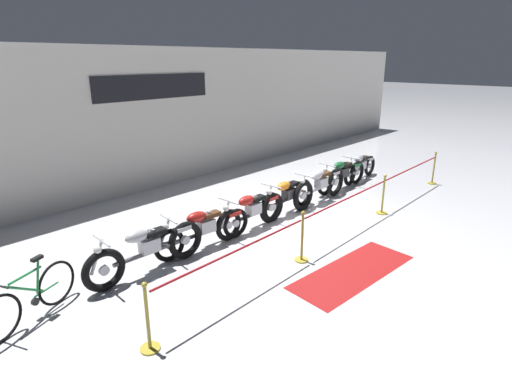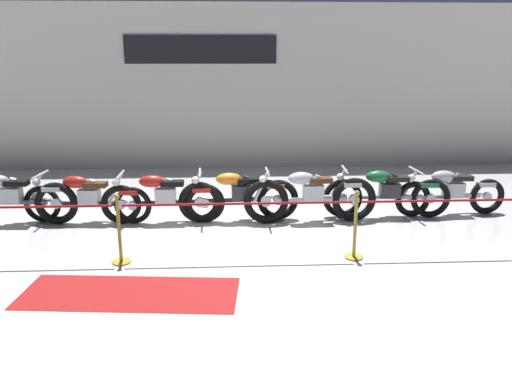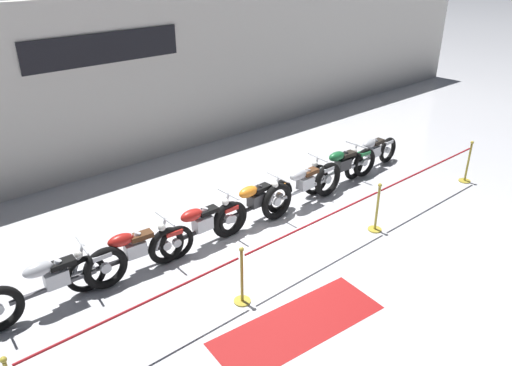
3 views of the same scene
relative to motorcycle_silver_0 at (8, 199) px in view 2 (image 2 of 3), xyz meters
name	(u,v)px [view 2 (image 2 of 3)]	position (x,y,z in m)	size (l,w,h in m)	color
ground_plane	(238,232)	(4.07, -0.64, -0.47)	(120.00, 120.00, 0.00)	silver
back_wall	(234,87)	(4.07, 4.49, 1.63)	(28.00, 0.29, 4.20)	silver
motorcycle_silver_0	(8,199)	(0.00, 0.00, 0.00)	(2.46, 0.62, 0.97)	black
motorcycle_red_1	(86,198)	(1.37, 0.01, -0.01)	(2.34, 0.62, 0.92)	black
motorcycle_red_2	(162,198)	(2.74, -0.06, -0.01)	(2.22, 0.62, 0.94)	black
motorcycle_orange_3	(239,196)	(4.10, -0.03, 0.00)	(2.19, 0.62, 0.96)	black
motorcycle_silver_4	(310,196)	(5.39, -0.15, 0.01)	(2.42, 0.62, 0.98)	black
motorcycle_green_5	(386,193)	(6.84, 0.04, 0.00)	(2.37, 0.62, 0.95)	black
motorcycle_silver_6	(450,192)	(8.09, 0.10, -0.02)	(2.16, 0.62, 0.92)	black
stanchion_far_left	(141,215)	(2.67, -1.81, 0.26)	(10.53, 0.28, 1.05)	gold
stanchion_mid_left	(120,240)	(2.34, -1.81, -0.12)	(0.28, 0.28, 1.05)	gold
stanchion_mid_right	(355,235)	(5.80, -1.81, -0.12)	(0.28, 0.28, 1.05)	gold
floor_banner	(130,293)	(2.65, -2.79, -0.47)	(2.78, 0.99, 0.01)	maroon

